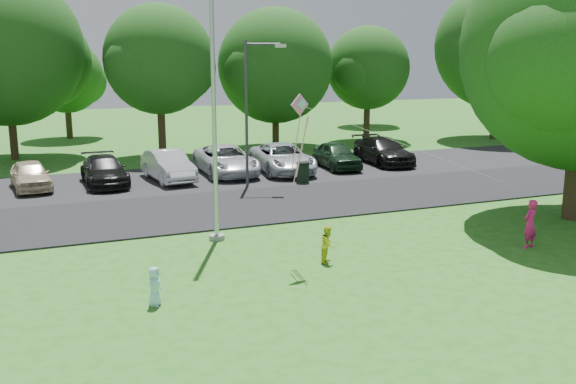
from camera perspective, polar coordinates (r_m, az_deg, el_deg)
name	(u,v)px	position (r m, az deg, el deg)	size (l,w,h in m)	color
ground	(392,273)	(17.86, 9.23, -7.15)	(120.00, 120.00, 0.00)	#25641A
park_road	(273,203)	(25.64, -1.31, -1.02)	(60.00, 6.00, 0.06)	black
parking_strip	(226,176)	(31.66, -5.56, 1.44)	(42.00, 7.00, 0.06)	black
flagpole	(214,110)	(20.14, -6.61, 7.24)	(0.50, 0.50, 10.00)	#B7BABF
street_lamp	(252,101)	(28.39, -3.21, 8.11)	(1.75, 0.78, 6.47)	#3F3F44
trash_can	(303,173)	(29.70, 1.33, 1.71)	(0.63, 0.63, 0.99)	black
tree_row	(207,57)	(39.96, -7.23, 11.78)	(64.35, 11.94, 10.88)	#332316
horizon_trees	(205,76)	(49.94, -7.38, 10.19)	(77.46, 7.20, 7.02)	#332316
parked_cars	(243,160)	(31.77, -3.99, 2.82)	(19.93, 5.76, 1.43)	#C6B793
woman	(530,224)	(21.06, 20.71, -2.66)	(0.56, 0.36, 1.52)	#E51E73
child_yellow	(328,244)	(18.43, 3.57, -4.65)	(0.52, 0.41, 1.07)	yellow
child_blue	(154,286)	(15.64, -11.79, -8.21)	(0.47, 0.30, 0.96)	#A6EAFF
kite	(307,123)	(17.77, 1.72, 6.18)	(7.41, 1.67, 3.08)	pink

